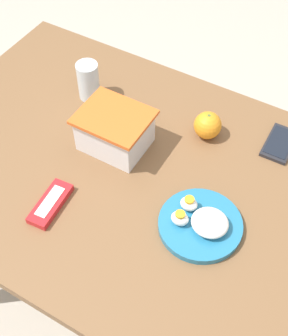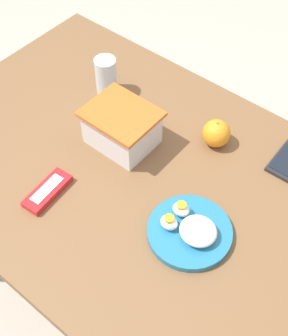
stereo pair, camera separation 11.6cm
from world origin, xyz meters
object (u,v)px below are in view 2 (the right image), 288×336
Objects in this scene: candy_bar at (47,191)px; drinking_glass at (106,76)px; orange_fruit at (216,133)px; rice_plate at (190,230)px; food_container at (122,129)px.

drinking_glass reaches higher than candy_bar.
candy_bar is 1.21× the size of drinking_glass.
orange_fruit is at bearing 60.65° from candy_bar.
orange_fruit is 0.29m from rice_plate.
orange_fruit is 0.38× the size of rice_plate.
candy_bar is at bearing -119.35° from orange_fruit.
rice_plate is 1.73× the size of drinking_glass.
orange_fruit is 0.66× the size of drinking_glass.
rice_plate reaches higher than candy_bar.
drinking_glass is at bearing 153.02° from rice_plate.
food_container reaches higher than candy_bar.
food_container reaches higher than rice_plate.
candy_bar is 0.40m from drinking_glass.
food_container is 1.31× the size of candy_bar.
drinking_glass reaches higher than rice_plate.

